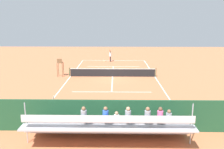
{
  "coord_description": "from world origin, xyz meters",
  "views": [
    {
      "loc": [
        -0.4,
        27.54,
        6.77
      ],
      "look_at": [
        0.0,
        4.0,
        1.2
      ],
      "focal_mm": 38.43,
      "sensor_mm": 36.0,
      "label": 1
    }
  ],
  "objects": [
    {
      "name": "backdrop_wall",
      "position": [
        0.0,
        14.0,
        1.0
      ],
      "size": [
        18.0,
        0.16,
        2.0
      ],
      "primitive_type": "cube",
      "color": "#1E4C2D",
      "rests_on": "ground"
    },
    {
      "name": "court_line_markings",
      "position": [
        0.0,
        -0.04,
        0.0
      ],
      "size": [
        10.1,
        22.2,
        0.01
      ],
      "color": "white",
      "rests_on": "ground"
    },
    {
      "name": "tennis_racket",
      "position": [
        1.49,
        -10.33,
        0.01
      ],
      "size": [
        0.59,
        0.37,
        0.03
      ],
      "color": "black",
      "rests_on": "ground"
    },
    {
      "name": "tennis_ball_near",
      "position": [
        -0.39,
        -6.99,
        0.03
      ],
      "size": [
        0.07,
        0.07,
        0.07
      ],
      "primitive_type": "sphere",
      "color": "#CCDB33",
      "rests_on": "ground"
    },
    {
      "name": "line_judge",
      "position": [
        3.65,
        13.2,
        1.02
      ],
      "size": [
        0.38,
        0.54,
        1.93
      ],
      "color": "#232328",
      "rests_on": "ground"
    },
    {
      "name": "umpire_chair",
      "position": [
        6.2,
        -0.05,
        1.31
      ],
      "size": [
        0.67,
        0.67,
        2.14
      ],
      "color": "brown",
      "rests_on": "ground"
    },
    {
      "name": "courtside_bench",
      "position": [
        -1.61,
        13.27,
        0.56
      ],
      "size": [
        1.8,
        0.4,
        0.93
      ],
      "color": "#33383D",
      "rests_on": "ground"
    },
    {
      "name": "tennis_net",
      "position": [
        0.0,
        0.0,
        0.5
      ],
      "size": [
        10.3,
        0.1,
        1.07
      ],
      "color": "black",
      "rests_on": "ground"
    },
    {
      "name": "bleacher_stand",
      "position": [
        -0.14,
        15.41,
        0.97
      ],
      "size": [
        9.06,
        2.4,
        2.48
      ],
      "color": "#B2B2B7",
      "rests_on": "ground"
    },
    {
      "name": "tennis_player",
      "position": [
        0.5,
        -10.04,
        1.02
      ],
      "size": [
        0.39,
        0.54,
        1.93
      ],
      "color": "black",
      "rests_on": "ground"
    },
    {
      "name": "ground_plane",
      "position": [
        0.0,
        0.0,
        0.0
      ],
      "size": [
        60.0,
        60.0,
        0.0
      ],
      "primitive_type": "plane",
      "color": "#CC7047"
    },
    {
      "name": "equipment_bag",
      "position": [
        0.56,
        13.4,
        0.18
      ],
      "size": [
        0.9,
        0.36,
        0.36
      ],
      "primitive_type": "cube",
      "color": "#334C8C",
      "rests_on": "ground"
    }
  ]
}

